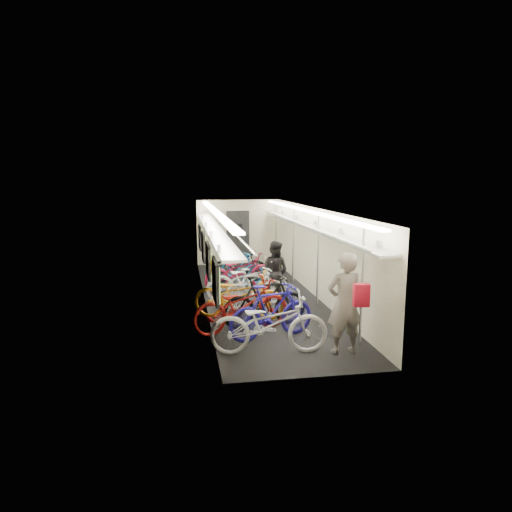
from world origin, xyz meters
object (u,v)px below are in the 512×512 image
object	(u,v)px
bicycle_0	(269,324)
passenger_mid	(275,271)
bicycle_1	(272,311)
passenger_near	(344,303)
backpack	(361,295)

from	to	relation	value
bicycle_0	passenger_mid	size ratio (longest dim) A/B	1.36
bicycle_1	passenger_near	xyz separation A→B (m)	(1.15, -0.96, 0.38)
bicycle_0	bicycle_1	xyz separation A→B (m)	(0.21, 0.77, -0.01)
backpack	bicycle_0	bearing A→B (deg)	153.00
passenger_mid	backpack	xyz separation A→B (m)	(0.54, -4.43, 0.48)
bicycle_0	backpack	distance (m)	1.79
bicycle_1	backpack	world-z (taller)	backpack
passenger_mid	bicycle_1	bearing A→B (deg)	116.81
bicycle_1	backpack	distance (m)	2.17
bicycle_0	passenger_mid	xyz separation A→B (m)	(0.83, 3.52, 0.23)
passenger_near	backpack	distance (m)	0.79
bicycle_0	passenger_mid	bearing A→B (deg)	-8.34
bicycle_0	backpack	bearing A→B (deg)	-118.51
passenger_near	passenger_mid	world-z (taller)	passenger_near
backpack	passenger_mid	bearing A→B (deg)	103.42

